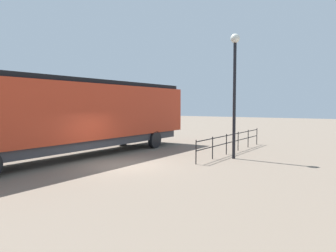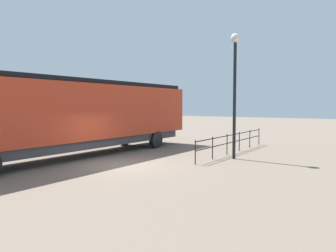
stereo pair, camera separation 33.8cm
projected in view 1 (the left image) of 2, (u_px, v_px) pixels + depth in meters
The scene contains 4 objects.
ground_plane at pixel (123, 165), 15.55m from camera, with size 120.00×120.00×0.00m, color #756656.
locomotive at pixel (82, 114), 18.07m from camera, with size 2.97×17.13×4.12m.
lamp_post at pixel (235, 76), 17.14m from camera, with size 0.47×0.47×6.40m.
platform_fence at pixel (233, 140), 19.58m from camera, with size 0.05×9.30×1.15m.
Camera 1 is at (9.99, -11.91, 2.81)m, focal length 35.84 mm.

